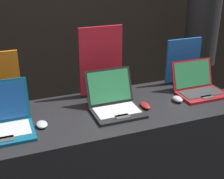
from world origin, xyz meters
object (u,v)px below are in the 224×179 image
Objects in this scene: laptop_back at (198,87)px; promo_stand_back at (183,63)px; laptop_front at (2,121)px; promo_stand_middle at (101,64)px; person_bystander at (199,56)px; mouse_front at (42,124)px; mouse_back at (178,99)px; mouse_middle at (145,105)px; laptop_middle at (114,102)px.

promo_stand_back is at bearing 90.00° from laptop_back.
promo_stand_middle reaches higher than laptop_front.
laptop_front is at bearing -158.15° from person_bystander.
laptop_front is 1.46m from laptop_back.
mouse_front is 0.06× the size of person_bystander.
mouse_middle is at bearing -179.60° from mouse_back.
person_bystander is (0.55, 0.53, -0.16)m from promo_stand_back.
laptop_front reaches higher than mouse_middle.
mouse_middle is 0.27m from mouse_back.
laptop_front is 0.24m from mouse_front.
promo_stand_middle is 0.78m from laptop_back.
mouse_front is 0.25× the size of promo_stand_back.
person_bystander is at bearing 21.85° from laptop_front.
laptop_back is 0.26m from promo_stand_back.
person_bystander reaches higher than laptop_back.
laptop_back is 0.94m from person_bystander.
laptop_middle is at bearing 0.77° from laptop_front.
mouse_front is 1.02× the size of mouse_back.
mouse_front is 1.23m from laptop_back.
laptop_middle reaches higher than laptop_back.
person_bystander is (1.27, 0.52, -0.23)m from promo_stand_middle.
laptop_back is (0.72, 0.04, -0.00)m from laptop_middle.
mouse_back is 0.05× the size of person_bystander.
laptop_back reaches higher than mouse_middle.
laptop_front is 1.49m from promo_stand_back.
mouse_middle is at bearing 0.50° from mouse_front.
laptop_middle is 3.10× the size of mouse_middle.
laptop_back is at bearing 8.88° from mouse_middle.
laptop_middle is (0.74, 0.01, -0.01)m from laptop_front.
laptop_middle is 0.66× the size of promo_stand_middle.
promo_stand_back is (0.72, -0.01, -0.08)m from promo_stand_middle.
promo_stand_middle is at bearing 32.29° from mouse_front.
promo_stand_middle is (0.00, 0.28, 0.20)m from laptop_middle.
laptop_middle is 0.72m from laptop_back.
promo_stand_middle is at bearing 147.33° from mouse_back.
mouse_middle is (0.73, 0.01, 0.00)m from mouse_front.
mouse_back reaches higher than mouse_front.
laptop_front is 1.23m from mouse_back.
laptop_front is 3.70× the size of mouse_back.
person_bystander reaches higher than promo_stand_back.
mouse_back is at bearing -133.11° from person_bystander.
promo_stand_back reaches higher than laptop_back.
mouse_back is 1.14m from person_bystander.
laptop_back is (1.23, 0.08, 0.04)m from mouse_front.
laptop_front is at bearing 171.03° from mouse_front.
mouse_middle is 0.32× the size of laptop_back.
promo_stand_middle is (0.51, 0.32, 0.24)m from mouse_front.
mouse_front is 1.00m from mouse_back.
promo_stand_back is (0.50, 0.31, 0.17)m from mouse_middle.
person_bystander is at bearing 43.60° from promo_stand_back.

